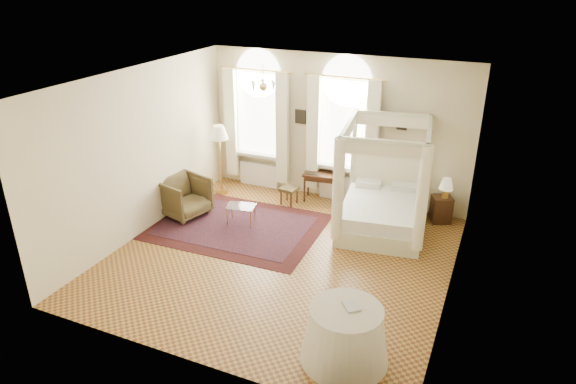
% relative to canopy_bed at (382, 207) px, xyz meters
% --- Properties ---
extents(ground, '(6.00, 6.00, 0.00)m').
position_rel_canopy_bed_xyz_m(ground, '(-1.42, -1.81, -0.51)').
color(ground, olive).
rests_on(ground, ground).
extents(room_walls, '(6.00, 6.00, 6.00)m').
position_rel_canopy_bed_xyz_m(room_walls, '(-1.42, -1.81, 1.47)').
color(room_walls, beige).
rests_on(room_walls, ground).
extents(window_left, '(1.62, 0.27, 3.29)m').
position_rel_canopy_bed_xyz_m(window_left, '(-3.32, 1.06, 0.98)').
color(window_left, white).
rests_on(window_left, room_walls).
extents(window_right, '(1.62, 0.27, 3.29)m').
position_rel_canopy_bed_xyz_m(window_right, '(-1.22, 1.06, 0.98)').
color(window_right, white).
rests_on(window_right, room_walls).
extents(chandelier, '(0.51, 0.45, 0.50)m').
position_rel_canopy_bed_xyz_m(chandelier, '(-2.32, -0.61, 2.40)').
color(chandelier, gold).
rests_on(chandelier, room_walls).
extents(wall_pictures, '(2.54, 0.03, 0.39)m').
position_rel_canopy_bed_xyz_m(wall_pictures, '(-1.33, 1.16, 1.38)').
color(wall_pictures, black).
rests_on(wall_pictures, room_walls).
extents(canopy_bed, '(1.96, 2.28, 2.24)m').
position_rel_canopy_bed_xyz_m(canopy_bed, '(0.00, 0.00, 0.00)').
color(canopy_bed, beige).
rests_on(canopy_bed, ground).
extents(nightstand, '(0.51, 0.49, 0.57)m').
position_rel_canopy_bed_xyz_m(nightstand, '(1.07, 0.89, -0.22)').
color(nightstand, '#351B0E').
rests_on(nightstand, ground).
extents(nightstand_lamp, '(0.29, 0.29, 0.43)m').
position_rel_canopy_bed_xyz_m(nightstand_lamp, '(1.11, 0.87, 0.34)').
color(nightstand_lamp, gold).
rests_on(nightstand_lamp, nightstand).
extents(writing_desk, '(0.95, 0.58, 0.67)m').
position_rel_canopy_bed_xyz_m(writing_desk, '(-1.59, 0.89, 0.06)').
color(writing_desk, '#351B0E').
rests_on(writing_desk, ground).
extents(laptop, '(0.31, 0.21, 0.02)m').
position_rel_canopy_bed_xyz_m(laptop, '(-1.79, 0.79, 0.17)').
color(laptop, black).
rests_on(laptop, writing_desk).
extents(stool, '(0.40, 0.40, 0.41)m').
position_rel_canopy_bed_xyz_m(stool, '(-2.23, 0.41, -0.17)').
color(stool, '#4E4421').
rests_on(stool, ground).
extents(armchair, '(1.14, 1.13, 0.85)m').
position_rel_canopy_bed_xyz_m(armchair, '(-4.08, -1.01, -0.08)').
color(armchair, '#46391E').
rests_on(armchair, ground).
extents(coffee_table, '(0.66, 0.52, 0.40)m').
position_rel_canopy_bed_xyz_m(coffee_table, '(-2.76, -0.88, -0.15)').
color(coffee_table, white).
rests_on(coffee_table, ground).
extents(floor_lamp, '(0.43, 0.43, 1.67)m').
position_rel_canopy_bed_xyz_m(floor_lamp, '(-3.94, 0.33, 0.91)').
color(floor_lamp, gold).
rests_on(floor_lamp, ground).
extents(oriental_rug, '(3.62, 2.65, 0.01)m').
position_rel_canopy_bed_xyz_m(oriental_rug, '(-2.83, -1.06, -0.50)').
color(oriental_rug, '#3B110E').
rests_on(oriental_rug, ground).
extents(side_table, '(1.22, 1.22, 0.83)m').
position_rel_canopy_bed_xyz_m(side_table, '(0.49, -3.92, -0.10)').
color(side_table, '#EFE6D0').
rests_on(side_table, ground).
extents(book, '(0.30, 0.31, 0.02)m').
position_rel_canopy_bed_xyz_m(book, '(0.46, -3.91, 0.33)').
color(book, black).
rests_on(book, side_table).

